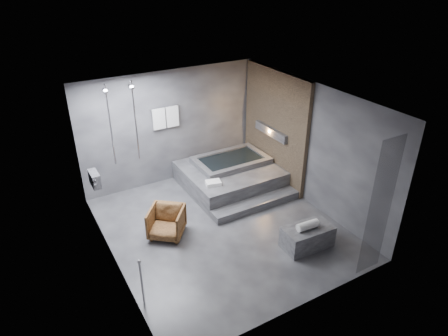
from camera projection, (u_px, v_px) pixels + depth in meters
room at (233, 145)px, 7.99m from camera, size 5.00×5.04×2.82m
tub_deck at (230, 176)px, 9.90m from camera, size 2.20×2.00×0.50m
tub_step at (256, 204)px, 9.07m from camera, size 2.20×0.36×0.18m
concrete_bench at (307, 237)px, 7.81m from camera, size 1.00×0.59×0.44m
driftwood_chair at (167, 222)px, 8.07m from camera, size 0.96×0.96×0.63m
rolled_towel at (308, 225)px, 7.64m from camera, size 0.46×0.19×0.16m
deck_towel at (213, 183)px, 9.02m from camera, size 0.38×0.32×0.09m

